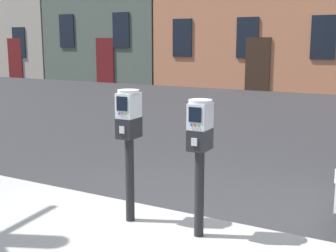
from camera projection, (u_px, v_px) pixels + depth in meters
ground_plane at (162, 228)px, 4.79m from camera, size 160.00×160.00×0.00m
parking_meter_near_kerb at (129, 132)px, 4.48m from camera, size 0.22×0.25×1.35m
parking_meter_twin_adjacent at (200, 144)px, 4.12m from camera, size 0.22×0.25×1.30m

